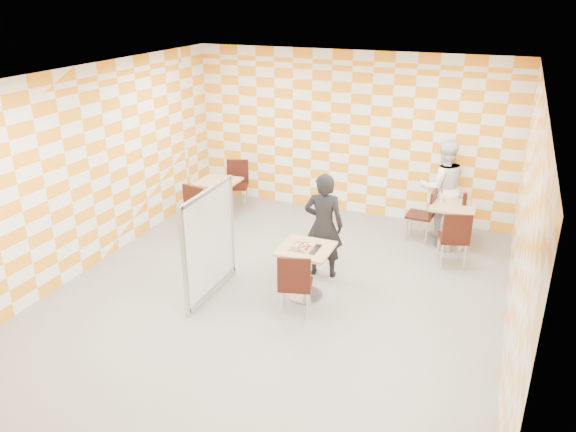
% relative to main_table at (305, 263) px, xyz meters
% --- Properties ---
extents(room_shell, '(7.00, 7.00, 7.00)m').
position_rel_main_table_xyz_m(room_shell, '(-0.38, 0.39, 0.99)').
color(room_shell, gray).
rests_on(room_shell, ground).
extents(main_table, '(0.70, 0.70, 0.75)m').
position_rel_main_table_xyz_m(main_table, '(0.00, 0.00, 0.00)').
color(main_table, tan).
rests_on(main_table, ground).
extents(second_table, '(0.70, 0.70, 0.75)m').
position_rel_main_table_xyz_m(second_table, '(1.66, 2.38, 0.00)').
color(second_table, tan).
rests_on(second_table, ground).
extents(empty_table, '(0.70, 0.70, 0.75)m').
position_rel_main_table_xyz_m(empty_table, '(-2.45, 2.05, 0.00)').
color(empty_table, tan).
rests_on(empty_table, ground).
extents(chair_main_front, '(0.52, 0.52, 0.92)m').
position_rel_main_table_xyz_m(chair_main_front, '(0.07, -0.59, 0.04)').
color(chair_main_front, black).
rests_on(chair_main_front, ground).
extents(chair_second_front, '(0.52, 0.53, 0.92)m').
position_rel_main_table_xyz_m(chair_second_front, '(1.79, 1.63, 0.04)').
color(chair_second_front, black).
rests_on(chair_second_front, ground).
extents(chair_second_side, '(0.46, 0.45, 0.92)m').
position_rel_main_table_xyz_m(chair_second_side, '(1.23, 2.48, 0.04)').
color(chair_second_side, black).
rests_on(chair_second_side, ground).
extents(chair_empty_near, '(0.49, 0.50, 0.92)m').
position_rel_main_table_xyz_m(chair_empty_near, '(-2.44, 1.29, 0.04)').
color(chair_empty_near, black).
rests_on(chair_empty_near, ground).
extents(chair_empty_far, '(0.54, 0.54, 0.92)m').
position_rel_main_table_xyz_m(chair_empty_far, '(-2.42, 2.75, 0.04)').
color(chair_empty_far, black).
rests_on(chair_empty_far, ground).
extents(partition, '(0.08, 1.38, 1.55)m').
position_rel_main_table_xyz_m(partition, '(-1.24, -0.42, 0.28)').
color(partition, white).
rests_on(partition, ground).
extents(man_dark, '(0.63, 0.46, 1.59)m').
position_rel_main_table_xyz_m(man_dark, '(0.02, 0.70, 0.28)').
color(man_dark, black).
rests_on(man_dark, ground).
extents(man_white, '(1.01, 0.92, 1.69)m').
position_rel_main_table_xyz_m(man_white, '(1.41, 2.89, 0.34)').
color(man_white, white).
rests_on(man_white, ground).
extents(pizza_on_foil, '(0.40, 0.40, 0.04)m').
position_rel_main_table_xyz_m(pizza_on_foil, '(-0.00, -0.02, 0.26)').
color(pizza_on_foil, silver).
rests_on(pizza_on_foil, main_table).
extents(sport_bottle, '(0.06, 0.06, 0.20)m').
position_rel_main_table_xyz_m(sport_bottle, '(1.46, 2.45, 0.33)').
color(sport_bottle, white).
rests_on(sport_bottle, second_table).
extents(soda_bottle, '(0.07, 0.07, 0.23)m').
position_rel_main_table_xyz_m(soda_bottle, '(1.83, 2.45, 0.34)').
color(soda_bottle, black).
rests_on(soda_bottle, second_table).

